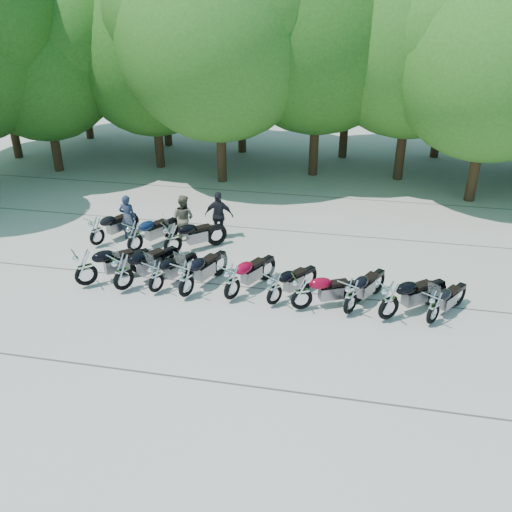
% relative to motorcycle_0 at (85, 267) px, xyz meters
% --- Properties ---
extents(ground, '(90.00, 90.00, 0.00)m').
position_rel_motorcycle_0_xyz_m(ground, '(5.08, -0.56, -0.69)').
color(ground, gray).
rests_on(ground, ground).
extents(tree_1, '(6.97, 6.97, 8.55)m').
position_rel_motorcycle_0_xyz_m(tree_1, '(-6.96, 10.68, 4.37)').
color(tree_1, '#3A2614').
rests_on(tree_1, ground).
extents(tree_2, '(7.31, 7.31, 8.97)m').
position_rel_motorcycle_0_xyz_m(tree_2, '(-2.17, 12.28, 4.62)').
color(tree_2, '#3A2614').
rests_on(tree_2, ground).
extents(tree_3, '(8.70, 8.70, 10.67)m').
position_rel_motorcycle_0_xyz_m(tree_3, '(1.51, 10.68, 5.63)').
color(tree_3, '#3A2614').
rests_on(tree_3, ground).
extents(tree_4, '(9.13, 9.13, 11.20)m').
position_rel_motorcycle_0_xyz_m(tree_4, '(5.62, 12.53, 5.94)').
color(tree_4, '#3A2614').
rests_on(tree_4, ground).
extents(tree_5, '(9.04, 9.04, 11.10)m').
position_rel_motorcycle_0_xyz_m(tree_5, '(9.70, 12.64, 5.88)').
color(tree_5, '#3A2614').
rests_on(tree_5, ground).
extents(tree_6, '(8.00, 8.00, 9.82)m').
position_rel_motorcycle_0_xyz_m(tree_6, '(12.64, 10.26, 5.12)').
color(tree_6, '#3A2614').
rests_on(tree_6, ground).
extents(tree_9, '(7.59, 7.59, 9.32)m').
position_rel_motorcycle_0_xyz_m(tree_9, '(-8.45, 17.03, 4.83)').
color(tree_9, '#3A2614').
rests_on(tree_9, ground).
extents(tree_10, '(7.78, 7.78, 9.55)m').
position_rel_motorcycle_0_xyz_m(tree_10, '(-3.21, 16.41, 4.96)').
color(tree_10, '#3A2614').
rests_on(tree_10, ground).
extents(tree_11, '(7.56, 7.56, 9.28)m').
position_rel_motorcycle_0_xyz_m(tree_11, '(1.32, 15.87, 4.80)').
color(tree_11, '#3A2614').
rests_on(tree_11, ground).
extents(tree_12, '(7.88, 7.88, 9.67)m').
position_rel_motorcycle_0_xyz_m(tree_12, '(6.88, 15.91, 5.03)').
color(tree_12, '#3A2614').
rests_on(tree_12, ground).
extents(tree_13, '(8.31, 8.31, 10.20)m').
position_rel_motorcycle_0_xyz_m(tree_13, '(11.77, 16.91, 5.35)').
color(tree_13, '#3A2614').
rests_on(tree_13, ground).
extents(motorcycle_0, '(2.30, 2.21, 1.38)m').
position_rel_motorcycle_0_xyz_m(motorcycle_0, '(0.00, 0.00, 0.00)').
color(motorcycle_0, black).
rests_on(motorcycle_0, ground).
extents(motorcycle_1, '(1.91, 2.50, 1.39)m').
position_rel_motorcycle_0_xyz_m(motorcycle_1, '(1.23, -0.03, 0.00)').
color(motorcycle_1, black).
rests_on(motorcycle_1, ground).
extents(motorcycle_2, '(1.45, 2.18, 1.19)m').
position_rel_motorcycle_0_xyz_m(motorcycle_2, '(2.22, 0.06, -0.10)').
color(motorcycle_2, black).
rests_on(motorcycle_2, ground).
extents(motorcycle_3, '(1.48, 2.46, 1.33)m').
position_rel_motorcycle_0_xyz_m(motorcycle_3, '(3.19, -0.03, -0.03)').
color(motorcycle_3, black).
rests_on(motorcycle_3, ground).
extents(motorcycle_4, '(1.69, 2.38, 1.31)m').
position_rel_motorcycle_0_xyz_m(motorcycle_4, '(4.54, 0.09, -0.04)').
color(motorcycle_4, maroon).
rests_on(motorcycle_4, ground).
extents(motorcycle_5, '(1.70, 2.09, 1.18)m').
position_rel_motorcycle_0_xyz_m(motorcycle_5, '(5.80, 0.04, -0.10)').
color(motorcycle_5, black).
rests_on(motorcycle_5, ground).
extents(motorcycle_6, '(2.31, 1.58, 1.26)m').
position_rel_motorcycle_0_xyz_m(motorcycle_6, '(6.60, -0.08, -0.06)').
color(motorcycle_6, maroon).
rests_on(motorcycle_6, ground).
extents(motorcycle_7, '(1.63, 2.27, 1.25)m').
position_rel_motorcycle_0_xyz_m(motorcycle_7, '(7.96, -0.02, -0.07)').
color(motorcycle_7, black).
rests_on(motorcycle_7, ground).
extents(motorcycle_8, '(2.31, 2.09, 1.35)m').
position_rel_motorcycle_0_xyz_m(motorcycle_8, '(8.99, -0.13, -0.01)').
color(motorcycle_8, black).
rests_on(motorcycle_8, ground).
extents(motorcycle_9, '(1.65, 2.02, 1.14)m').
position_rel_motorcycle_0_xyz_m(motorcycle_9, '(10.17, -0.09, -0.12)').
color(motorcycle_9, black).
rests_on(motorcycle_9, ground).
extents(motorcycle_10, '(1.52, 2.26, 1.24)m').
position_rel_motorcycle_0_xyz_m(motorcycle_10, '(-1.00, 2.77, -0.07)').
color(motorcycle_10, black).
rests_on(motorcycle_10, ground).
extents(motorcycle_11, '(1.71, 2.34, 1.29)m').
position_rel_motorcycle_0_xyz_m(motorcycle_11, '(0.53, 2.52, -0.05)').
color(motorcycle_11, '#0D1C3C').
rests_on(motorcycle_11, ground).
extents(motorcycle_12, '(2.21, 2.08, 1.32)m').
position_rel_motorcycle_0_xyz_m(motorcycle_12, '(1.86, 2.60, -0.03)').
color(motorcycle_12, black).
rests_on(motorcycle_12, ground).
extents(rider_0, '(0.63, 0.43, 1.67)m').
position_rel_motorcycle_0_xyz_m(rider_0, '(-0.18, 3.64, 0.15)').
color(rider_0, '#1C253B').
rests_on(rider_0, ground).
extents(rider_1, '(0.98, 0.85, 1.73)m').
position_rel_motorcycle_0_xyz_m(rider_1, '(1.85, 3.89, 0.17)').
color(rider_1, '#665E49').
rests_on(rider_1, ground).
extents(rider_2, '(1.07, 0.49, 1.78)m').
position_rel_motorcycle_0_xyz_m(rider_2, '(3.05, 4.32, 0.20)').
color(rider_2, black).
rests_on(rider_2, ground).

